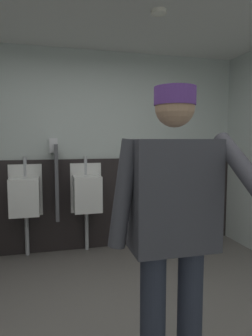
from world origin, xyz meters
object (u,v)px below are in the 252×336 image
at_px(urinal_left, 25,196).
at_px(urinal_middle, 87,193).
at_px(urinal_right, 143,190).
at_px(soap_dispenser, 54,145).
at_px(person, 174,222).

relative_size(urinal_left, urinal_middle, 1.00).
xyz_separation_m(urinal_right, soap_dispenser, (-1.15, 0.12, 0.60)).
bearing_deg(urinal_middle, soap_dispenser, 163.33).
bearing_deg(person, urinal_left, 112.52).
relative_size(urinal_right, soap_dispenser, 6.89).
relative_size(person, soap_dispenser, 9.56).
height_order(person, soap_dispenser, person).
distance_m(urinal_left, urinal_right, 1.50).
bearing_deg(urinal_right, urinal_middle, 180.00).
bearing_deg(urinal_middle, person, -85.13).
relative_size(urinal_right, person, 0.72).
bearing_deg(soap_dispenser, urinal_left, -161.22).
xyz_separation_m(urinal_left, urinal_right, (1.50, 0.00, 0.00)).
distance_m(person, soap_dispenser, 2.49).
bearing_deg(soap_dispenser, urinal_middle, -16.67).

